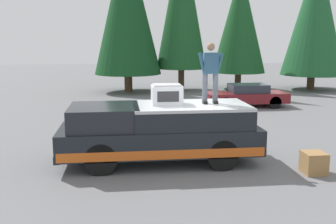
{
  "coord_description": "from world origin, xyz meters",
  "views": [
    {
      "loc": [
        -10.75,
        1.83,
        3.45
      ],
      "look_at": [
        0.52,
        0.49,
        1.35
      ],
      "focal_mm": 42.52,
      "sensor_mm": 36.0,
      "label": 1
    }
  ],
  "objects": [
    {
      "name": "person_on_truck_bed",
      "position": [
        0.11,
        -0.65,
        2.55
      ],
      "size": [
        0.29,
        0.72,
        1.69
      ],
      "color": "#4C515B",
      "rests_on": "pickup_truck"
    },
    {
      "name": "pickup_truck",
      "position": [
        0.02,
        0.79,
        0.87
      ],
      "size": [
        2.01,
        5.54,
        1.65
      ],
      "color": "black",
      "rests_on": "ground"
    },
    {
      "name": "parked_car_maroon",
      "position": [
        8.82,
        -4.54,
        0.58
      ],
      "size": [
        1.64,
        4.1,
        1.16
      ],
      "color": "maroon",
      "rests_on": "ground"
    },
    {
      "name": "ground_plane",
      "position": [
        0.0,
        0.0,
        0.0
      ],
      "size": [
        90.0,
        90.0,
        0.0
      ],
      "primitive_type": "plane",
      "color": "slate"
    },
    {
      "name": "conifer_far_left",
      "position": [
        15.11,
        -11.11,
        5.11
      ],
      "size": [
        4.18,
        4.18,
        9.22
      ],
      "color": "#4C3826",
      "rests_on": "ground"
    },
    {
      "name": "compressor_unit",
      "position": [
        0.11,
        0.58,
        1.93
      ],
      "size": [
        0.65,
        0.84,
        0.56
      ],
      "color": "silver",
      "rests_on": "pickup_truck"
    },
    {
      "name": "conifer_left",
      "position": [
        16.34,
        -6.33,
        4.65
      ],
      "size": [
        3.66,
        3.66,
        8.2
      ],
      "color": "#4C3826",
      "rests_on": "ground"
    },
    {
      "name": "conifer_center_right",
      "position": [
        15.36,
        1.36,
        5.61
      ],
      "size": [
        4.3,
        4.3,
        10.05
      ],
      "color": "#4C3826",
      "rests_on": "ground"
    },
    {
      "name": "wooden_crate",
      "position": [
        -1.38,
        -3.09,
        0.28
      ],
      "size": [
        0.56,
        0.56,
        0.56
      ],
      "primitive_type": "cube",
      "color": "olive",
      "rests_on": "ground"
    }
  ]
}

